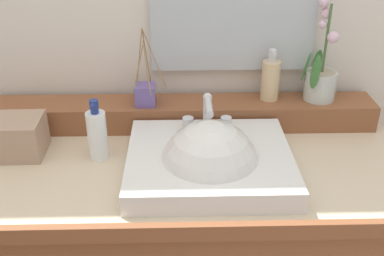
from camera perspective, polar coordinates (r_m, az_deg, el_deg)
The scene contains 8 objects.
wall_back at distance 1.53m, azimuth -1.56°, elevation 14.90°, with size 3.06×0.20×2.44m, color silver.
back_ledge at distance 1.46m, azimuth -1.39°, elevation 1.80°, with size 1.22×0.13×0.08m, color brown.
sink_basin at distance 1.23m, azimuth 2.14°, elevation -4.79°, with size 0.44×0.38×0.29m.
potted_plant at distance 1.49m, azimuth 15.65°, elevation 6.27°, with size 0.11×0.12×0.32m.
soap_dispenser at distance 1.45m, azimuth 9.67°, elevation 6.02°, with size 0.06×0.06×0.16m.
reed_diffuser at distance 1.42m, azimuth -5.87°, elevation 4.28°, with size 0.10×0.11×0.24m.
lotion_bottle at distance 1.30m, azimuth -11.76°, elevation -0.74°, with size 0.05×0.06×0.18m.
tissue_box at distance 1.39m, azimuth -20.64°, elevation -1.00°, with size 0.13×0.13×0.11m, color tan.
Camera 1 is at (0.00, -1.10, 1.58)m, focal length 42.90 mm.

